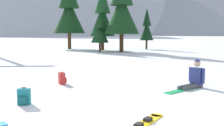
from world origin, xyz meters
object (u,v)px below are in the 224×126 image
(loose_snowboard_near_left, at_px, (143,124))
(snowboarder_midground, at_px, (194,78))
(pine_tree_leaning, at_px, (102,15))
(pine_tree_young, at_px, (69,10))
(backpack_red, at_px, (62,78))
(pine_tree_short, at_px, (147,27))
(pine_tree_twin, at_px, (100,29))
(backpack_teal, at_px, (24,97))
(pine_tree_tall, at_px, (122,7))

(loose_snowboard_near_left, bearing_deg, snowboarder_midground, 54.94)
(pine_tree_leaning, distance_m, pine_tree_young, 4.57)
(backpack_red, height_order, pine_tree_short, pine_tree_short)
(backpack_red, distance_m, pine_tree_leaning, 19.62)
(loose_snowboard_near_left, height_order, pine_tree_leaning, pine_tree_leaning)
(snowboarder_midground, xyz_separation_m, pine_tree_young, (-6.14, 22.62, 4.21))
(snowboarder_midground, height_order, pine_tree_leaning, pine_tree_leaning)
(pine_tree_twin, bearing_deg, backpack_teal, -97.77)
(pine_tree_young, bearing_deg, backpack_red, -86.19)
(snowboarder_midground, xyz_separation_m, pine_tree_short, (2.83, 21.41, 2.22))
(pine_tree_tall, bearing_deg, backpack_teal, -104.15)
(loose_snowboard_near_left, height_order, pine_tree_twin, pine_tree_twin)
(backpack_teal, bearing_deg, pine_tree_leaning, 82.01)
(backpack_teal, distance_m, pine_tree_young, 24.78)
(snowboarder_midground, xyz_separation_m, pine_tree_twin, (-2.70, 18.13, 1.92))
(loose_snowboard_near_left, relative_size, backpack_red, 3.20)
(pine_tree_tall, height_order, pine_tree_twin, pine_tree_tall)
(snowboarder_midground, relative_size, backpack_red, 3.48)
(pine_tree_short, distance_m, pine_tree_young, 9.26)
(pine_tree_short, bearing_deg, loose_snowboard_near_left, -102.05)
(backpack_red, relative_size, pine_tree_twin, 0.11)
(snowboarder_midground, height_order, loose_snowboard_near_left, snowboarder_midground)
(backpack_teal, height_order, pine_tree_short, pine_tree_short)
(pine_tree_twin, bearing_deg, loose_snowboard_near_left, -89.49)
(backpack_red, xyz_separation_m, pine_tree_tall, (4.16, 16.49, 4.22))
(backpack_red, xyz_separation_m, backpack_teal, (-0.71, -2.82, 0.00))
(snowboarder_midground, xyz_separation_m, loose_snowboard_near_left, (-2.51, -3.57, -0.33))
(backpack_teal, bearing_deg, pine_tree_young, 91.70)
(pine_tree_young, bearing_deg, pine_tree_tall, -42.22)
(backpack_red, relative_size, pine_tree_leaning, 0.07)
(pine_tree_short, relative_size, pine_tree_young, 0.57)
(pine_tree_short, xyz_separation_m, pine_tree_young, (-8.96, 1.21, 1.98))
(pine_tree_leaning, height_order, pine_tree_young, pine_tree_young)
(backpack_red, bearing_deg, loose_snowboard_near_left, -64.61)
(backpack_red, relative_size, pine_tree_young, 0.06)
(loose_snowboard_near_left, bearing_deg, pine_tree_tall, 84.69)
(pine_tree_tall, bearing_deg, pine_tree_twin, 164.83)
(loose_snowboard_near_left, height_order, pine_tree_young, pine_tree_young)
(backpack_red, relative_size, backpack_teal, 1.00)
(backpack_red, bearing_deg, pine_tree_tall, 75.85)
(pine_tree_tall, xyz_separation_m, pine_tree_leaning, (-1.79, 2.64, -0.60))
(pine_tree_tall, bearing_deg, backpack_red, -104.15)
(loose_snowboard_near_left, height_order, pine_tree_tall, pine_tree_tall)
(backpack_red, bearing_deg, snowboarder_midground, -12.67)
(pine_tree_short, bearing_deg, backpack_red, -110.30)
(pine_tree_tall, bearing_deg, pine_tree_leaning, 124.11)
(snowboarder_midground, height_order, backpack_teal, snowboarder_midground)
(pine_tree_twin, bearing_deg, pine_tree_tall, -15.17)
(snowboarder_midground, distance_m, pine_tree_short, 21.71)
(loose_snowboard_near_left, distance_m, pine_tree_young, 26.83)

